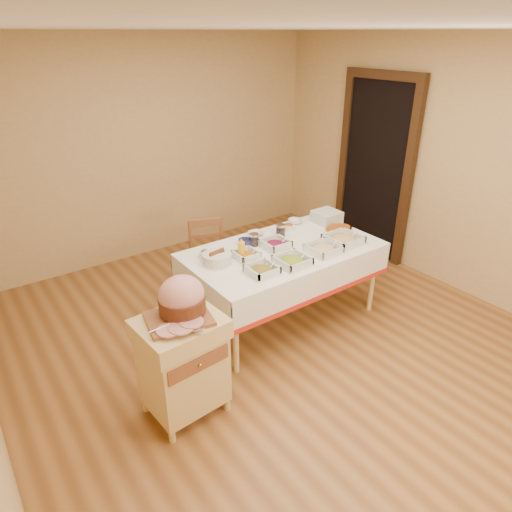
{
  "coord_description": "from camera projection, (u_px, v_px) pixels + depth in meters",
  "views": [
    {
      "loc": [
        -2.16,
        -2.68,
        2.58
      ],
      "look_at": [
        -0.09,
        0.2,
        0.83
      ],
      "focal_mm": 32.0,
      "sensor_mm": 36.0,
      "label": 1
    }
  ],
  "objects": [
    {
      "name": "serving_dish_b",
      "position": [
        292.0,
        261.0,
        3.95
      ],
      "size": [
        0.27,
        0.27,
        0.11
      ],
      "color": "silver",
      "rests_on": "dining_table"
    },
    {
      "name": "small_bowl_right",
      "position": [
        288.0,
        227.0,
        4.65
      ],
      "size": [
        0.11,
        0.11,
        0.06
      ],
      "color": "silver",
      "rests_on": "dining_table"
    },
    {
      "name": "serving_dish_a",
      "position": [
        262.0,
        270.0,
        3.81
      ],
      "size": [
        0.24,
        0.23,
        0.1
      ],
      "color": "silver",
      "rests_on": "dining_table"
    },
    {
      "name": "preserve_jar_right",
      "position": [
        281.0,
        231.0,
        4.5
      ],
      "size": [
        0.1,
        0.1,
        0.12
      ],
      "color": "silver",
      "rests_on": "dining_table"
    },
    {
      "name": "brass_platter",
      "position": [
        339.0,
        229.0,
        4.63
      ],
      "size": [
        0.31,
        0.22,
        0.04
      ],
      "color": "gold",
      "rests_on": "dining_table"
    },
    {
      "name": "serving_dish_e",
      "position": [
        246.0,
        255.0,
        4.07
      ],
      "size": [
        0.21,
        0.2,
        0.1
      ],
      "color": "silver",
      "rests_on": "dining_table"
    },
    {
      "name": "mustard_bottle",
      "position": [
        241.0,
        249.0,
        4.04
      ],
      "size": [
        0.06,
        0.06,
        0.19
      ],
      "color": "yellow",
      "rests_on": "dining_table"
    },
    {
      "name": "serving_dish_f",
      "position": [
        276.0,
        244.0,
        4.26
      ],
      "size": [
        0.25,
        0.24,
        0.11
      ],
      "color": "silver",
      "rests_on": "dining_table"
    },
    {
      "name": "small_bowl_mid",
      "position": [
        245.0,
        242.0,
        4.33
      ],
      "size": [
        0.13,
        0.13,
        0.05
      ],
      "color": "navy",
      "rests_on": "dining_table"
    },
    {
      "name": "small_bowl_left",
      "position": [
        206.0,
        254.0,
        4.08
      ],
      "size": [
        0.12,
        0.12,
        0.06
      ],
      "color": "silver",
      "rests_on": "dining_table"
    },
    {
      "name": "bread_basket",
      "position": [
        217.0,
        258.0,
        3.97
      ],
      "size": [
        0.26,
        0.26,
        0.11
      ],
      "color": "silver",
      "rests_on": "dining_table"
    },
    {
      "name": "dining_table",
      "position": [
        283.0,
        264.0,
        4.33
      ],
      "size": [
        1.82,
        1.02,
        0.76
      ],
      "color": "#E1C47C",
      "rests_on": "ground"
    },
    {
      "name": "plate_stack",
      "position": [
        327.0,
        217.0,
        4.82
      ],
      "size": [
        0.25,
        0.25,
        0.12
      ],
      "color": "silver",
      "rests_on": "dining_table"
    },
    {
      "name": "bowl_small_imported",
      "position": [
        295.0,
        221.0,
        4.81
      ],
      "size": [
        0.17,
        0.17,
        0.05
      ],
      "primitive_type": "imported",
      "rotation": [
        0.0,
        0.0,
        0.13
      ],
      "color": "silver",
      "rests_on": "dining_table"
    },
    {
      "name": "doorway",
      "position": [
        375.0,
        166.0,
        5.54
      ],
      "size": [
        0.09,
        1.1,
        2.2
      ],
      "color": "black",
      "rests_on": "ground"
    },
    {
      "name": "dining_chair",
      "position": [
        209.0,
        260.0,
        4.77
      ],
      "size": [
        0.49,
        0.48,
        0.85
      ],
      "color": "brown",
      "rests_on": "ground"
    },
    {
      "name": "preserve_jar_left",
      "position": [
        254.0,
        240.0,
        4.3
      ],
      "size": [
        0.09,
        0.09,
        0.12
      ],
      "color": "silver",
      "rests_on": "dining_table"
    },
    {
      "name": "ham_on_board",
      "position": [
        181.0,
        300.0,
        3.1
      ],
      "size": [
        0.46,
        0.43,
        0.3
      ],
      "color": "brown",
      "rests_on": "butcher_cart"
    },
    {
      "name": "butcher_cart",
      "position": [
        183.0,
        361.0,
        3.26
      ],
      "size": [
        0.61,
        0.52,
        0.81
      ],
      "color": "#E1C47C",
      "rests_on": "ground"
    },
    {
      "name": "bowl_white_imported",
      "position": [
        256.0,
        234.0,
        4.53
      ],
      "size": [
        0.16,
        0.16,
        0.04
      ],
      "primitive_type": "imported",
      "rotation": [
        0.0,
        0.0,
        -0.14
      ],
      "color": "silver",
      "rests_on": "dining_table"
    },
    {
      "name": "serving_dish_c",
      "position": [
        323.0,
        249.0,
        4.17
      ],
      "size": [
        0.27,
        0.27,
        0.11
      ],
      "color": "silver",
      "rests_on": "dining_table"
    },
    {
      "name": "serving_dish_d",
      "position": [
        343.0,
        239.0,
        4.36
      ],
      "size": [
        0.31,
        0.31,
        0.12
      ],
      "color": "silver",
      "rests_on": "dining_table"
    },
    {
      "name": "room_shell",
      "position": [
        279.0,
        210.0,
        3.64
      ],
      "size": [
        5.0,
        5.0,
        5.0
      ],
      "color": "#905C2C",
      "rests_on": "ground"
    }
  ]
}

